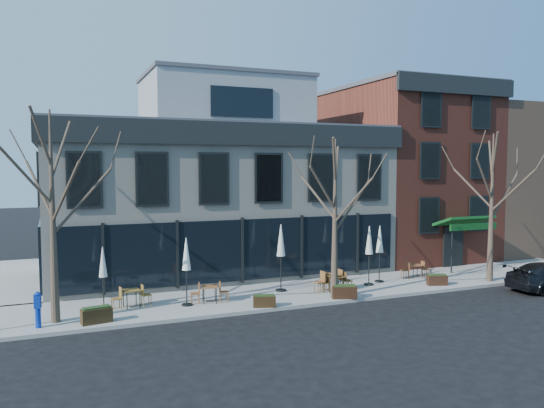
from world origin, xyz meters
name	(u,v)px	position (x,y,z in m)	size (l,w,h in m)	color
ground	(242,288)	(0.00, 0.00, 0.00)	(120.00, 120.00, 0.00)	black
sidewalk_front	(321,290)	(3.25, -2.15, 0.07)	(33.50, 4.70, 0.15)	gray
corner_building	(214,188)	(0.07, 5.07, 4.72)	(18.39, 10.39, 11.10)	beige
red_brick_building	(402,172)	(13.00, 4.98, 5.64)	(8.20, 11.78, 11.18)	brown
bg_building	(504,179)	(23.00, 6.00, 5.00)	(12.00, 12.00, 10.00)	#8C664C
tree_corner	(53,213)	(-8.49, -3.20, 4.25)	(3.93, 3.98, 7.92)	#382B21
tree_mid	(335,216)	(3.01, -3.90, 3.79)	(3.50, 3.55, 7.04)	#382B21
tree_right	(492,205)	(12.01, -3.90, 4.02)	(3.72, 3.77, 7.48)	#382B21
call_box	(38,308)	(-9.08, -3.73, 0.87)	(0.27, 0.27, 1.35)	#0C2D9F
cafe_set_0	(132,296)	(-5.57, -2.11, 0.60)	(1.72, 0.77, 0.88)	brown
cafe_set_2	(210,292)	(-2.37, -2.64, 0.60)	(1.69, 0.77, 0.87)	brown
cafe_set_3	(336,281)	(3.72, -2.79, 0.59)	(1.61, 0.65, 0.85)	brown
cafe_set_4	(332,280)	(3.52, -2.70, 0.64)	(1.85, 0.80, 0.96)	brown
cafe_set_5	(415,269)	(9.00, -1.80, 0.58)	(1.64, 0.73, 0.84)	brown
umbrella_0	(103,266)	(-6.68, -2.17, 1.98)	(0.42, 0.42, 2.60)	black
umbrella_1	(186,258)	(-3.39, -2.73, 2.17)	(0.46, 0.46, 2.86)	black
umbrella_2	(281,244)	(1.29, -1.86, 2.37)	(0.50, 0.50, 3.15)	black
umbrella_3	(369,243)	(5.79, -2.35, 2.21)	(0.47, 0.47, 2.92)	black
umbrella_4	(380,242)	(6.66, -1.96, 2.17)	(0.46, 0.46, 2.86)	black
planter_0	(97,315)	(-7.08, -3.92, 0.46)	(1.16, 0.63, 0.62)	#2F210F
planter_1	(264,301)	(-0.46, -4.20, 0.41)	(0.99, 0.63, 0.52)	black
planter_2	(344,292)	(3.34, -4.20, 0.45)	(1.17, 0.79, 0.61)	black
planter_3	(437,280)	(8.88, -3.66, 0.42)	(1.03, 0.65, 0.54)	black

